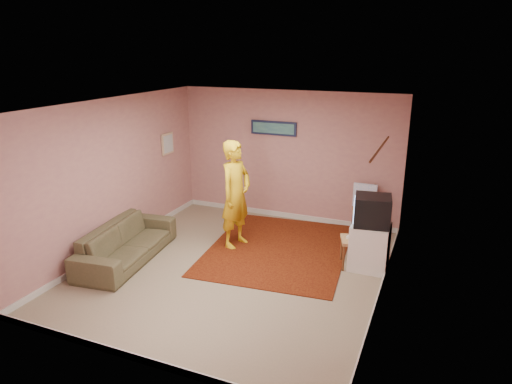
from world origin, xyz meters
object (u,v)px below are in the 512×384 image
at_px(crt_tv, 372,211).
at_px(sofa, 127,242).
at_px(tv_cabinet, 370,247).
at_px(person, 236,194).
at_px(chair_a, 364,205).
at_px(chair_b, 355,233).

relative_size(crt_tv, sofa, 0.30).
bearing_deg(tv_cabinet, person, 179.65).
distance_m(tv_cabinet, chair_a, 1.43).
xyz_separation_m(tv_cabinet, person, (-2.33, 0.01, 0.58)).
bearing_deg(sofa, tv_cabinet, -79.20).
bearing_deg(sofa, person, -56.25).
bearing_deg(chair_b, chair_a, 166.23).
relative_size(sofa, person, 1.10).
xyz_separation_m(tv_cabinet, chair_b, (-0.24, -0.02, 0.20)).
distance_m(chair_a, chair_b, 1.40).
bearing_deg(person, crt_tv, -78.34).
height_order(chair_a, person, person).
xyz_separation_m(chair_b, sofa, (-3.51, -1.19, -0.26)).
bearing_deg(person, sofa, 142.98).
distance_m(crt_tv, chair_a, 1.47).
bearing_deg(person, chair_a, -43.62).
relative_size(tv_cabinet, crt_tv, 1.21).
xyz_separation_m(sofa, person, (1.42, 1.23, 0.64)).
xyz_separation_m(chair_a, sofa, (-3.41, -2.59, -0.27)).
bearing_deg(tv_cabinet, sofa, -162.00).
height_order(tv_cabinet, chair_b, chair_b).
xyz_separation_m(crt_tv, sofa, (-3.74, -1.22, -0.67)).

